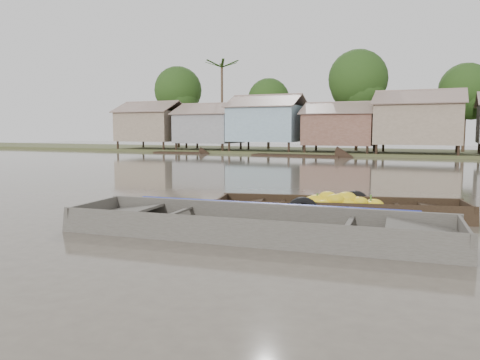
% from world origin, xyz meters
% --- Properties ---
extents(ground, '(120.00, 120.00, 0.00)m').
position_xyz_m(ground, '(0.00, 0.00, 0.00)').
color(ground, '#52493F').
rests_on(ground, ground).
extents(riverbank, '(120.00, 12.47, 10.22)m').
position_xyz_m(riverbank, '(3.03, 31.86, 3.07)').
color(riverbank, '#384723').
rests_on(riverbank, ground).
extents(banana_boat, '(6.33, 2.83, 0.86)m').
position_xyz_m(banana_boat, '(1.90, 0.46, 0.19)').
color(banana_boat, black).
rests_on(banana_boat, ground).
extents(viewer_boat, '(8.18, 2.71, 0.65)m').
position_xyz_m(viewer_boat, '(0.83, -2.23, 0.07)').
color(viewer_boat, '#3F3B35').
rests_on(viewer_boat, ground).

